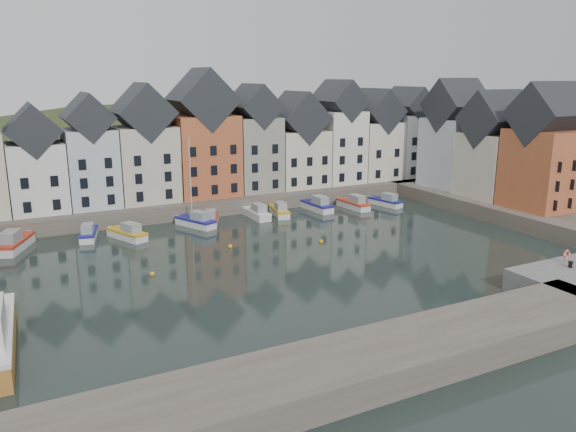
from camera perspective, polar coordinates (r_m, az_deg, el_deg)
ground at (r=57.67m, az=0.77°, el=-4.80°), size 260.00×260.00×0.00m
far_quay at (r=84.14m, az=-8.85°, el=1.78°), size 90.00×16.00×2.00m
right_quay at (r=82.78m, az=22.97°, el=0.62°), size 14.00×54.00×2.00m
near_wall at (r=35.22m, az=3.28°, el=-16.00°), size 50.00×6.00×2.00m
hillside at (r=113.36m, az=-12.70°, el=-5.14°), size 153.60×70.40×64.00m
far_terrace at (r=82.04m, az=-6.47°, el=7.13°), size 72.37×8.16×17.78m
right_terrace at (r=84.01m, az=20.40°, el=6.53°), size 8.30×24.25×16.36m
mooring_buoys at (r=60.61m, az=-4.96°, el=-3.75°), size 20.50×5.50×0.50m
boat_a at (r=68.62m, az=-26.04°, el=-2.50°), size 4.53×7.00×2.58m
boat_b at (r=69.94m, az=-19.60°, el=-1.70°), size 2.95×5.72×2.10m
boat_c at (r=68.38m, az=-15.96°, el=-1.73°), size 4.00×6.10×2.25m
boat_d at (r=72.05m, az=-9.30°, el=-0.51°), size 4.14×6.21×11.42m
boat_e at (r=73.17m, az=-7.84°, el=-0.32°), size 3.75×5.80×2.14m
boat_f at (r=75.68m, az=-3.18°, el=0.30°), size 1.90×5.93×2.27m
boat_g at (r=76.93m, az=-0.87°, el=0.52°), size 2.87×5.83×2.15m
boat_h at (r=79.94m, az=2.97°, el=1.08°), size 2.36×6.41×2.42m
boat_i at (r=81.52m, az=6.72°, el=1.23°), size 2.22×6.08×2.30m
boat_j at (r=84.00m, az=9.92°, el=1.47°), size 2.87×5.80×2.13m
mooring_bollard at (r=56.16m, az=26.77°, el=-4.40°), size 0.48×0.48×0.56m
life_ring_post at (r=57.01m, az=26.42°, el=-3.51°), size 0.80×0.17×1.30m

